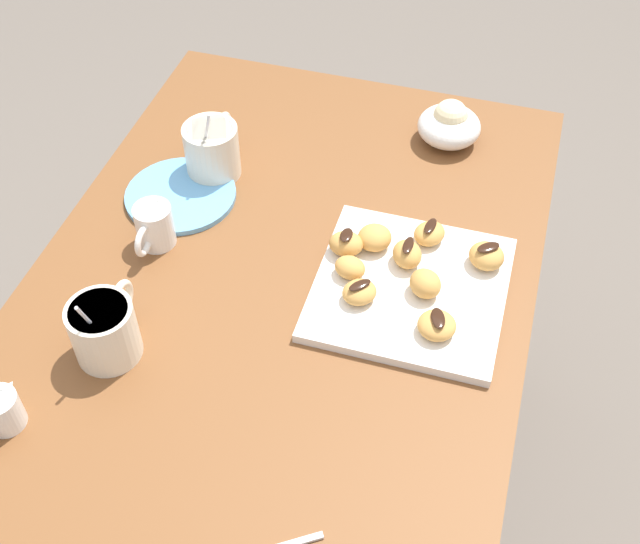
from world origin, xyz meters
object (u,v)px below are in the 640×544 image
Objects in this scene: chocolate_sauce_pitcher at (1,410)px; beignet_6 at (437,325)px; coffee_mug_cream_left at (105,329)px; beignet_5 at (346,244)px; ice_cream_bowl at (449,124)px; beignet_3 at (487,256)px; beignet_1 at (375,238)px; beignet_2 at (425,284)px; beignet_0 at (429,234)px; coffee_mug_cream_right at (212,149)px; pastry_plate_square at (410,288)px; dining_table at (284,332)px; beignet_8 at (407,254)px; beignet_7 at (350,268)px; beignet_4 at (359,292)px; saucer_sky_left at (181,195)px; cream_pitcher_white at (154,225)px.

chocolate_sauce_pitcher is 0.60m from beignet_6.
coffee_mug_cream_left is 0.38m from beignet_5.
beignet_3 is at bearing -159.69° from ice_cream_bowl.
beignet_1 is 0.12m from beignet_2.
beignet_0 is at bearing -62.85° from beignet_5.
pastry_plate_square is at bearing -114.71° from coffee_mug_cream_right.
dining_table is at bearing -37.56° from chocolate_sauce_pitcher.
beignet_8 is (0.00, -0.10, 0.00)m from beignet_5.
beignet_8 is at bearing -68.45° from dining_table.
coffee_mug_cream_left reaches higher than pastry_plate_square.
beignet_7 is (0.22, -0.29, -0.02)m from coffee_mug_cream_left.
beignet_2 is 0.93× the size of beignet_3.
coffee_mug_cream_left reaches higher than beignet_3.
beignet_4 is (-0.02, -0.13, 0.16)m from dining_table.
ice_cream_bowl is at bearing 1.75° from pastry_plate_square.
coffee_mug_cream_right reaches higher than dining_table.
beignet_1 is at bearing 93.47° from beignet_3.
beignet_4 reaches higher than saucer_sky_left.
beignet_7 is (0.37, -0.37, 0.00)m from chocolate_sauce_pitcher.
ice_cream_bowl is 2.03× the size of beignet_6.
chocolate_sauce_pitcher is 1.80× the size of beignet_2.
beignet_6 is (-0.03, -0.12, -0.00)m from beignet_4.
coffee_mug_cream_left reaches higher than chocolate_sauce_pitcher.
cream_pitcher_white is at bearing 90.23° from beignet_2.
dining_table is 22.78× the size of beignet_7.
ice_cream_bowl reaches higher than beignet_8.
coffee_mug_cream_right is at bearing -21.75° from saucer_sky_left.
coffee_mug_cream_left is (-0.23, 0.39, 0.04)m from pastry_plate_square.
chocolate_sauce_pitcher reaches higher than beignet_5.
saucer_sky_left is at bearing 69.42° from beignet_6.
beignet_1 and beignet_8 have the same top height.
coffee_mug_cream_right is 0.39m from beignet_8.
cream_pitcher_white is 0.35m from beignet_1.
ice_cream_bowl is at bearing -16.43° from beignet_5.
coffee_mug_cream_right is at bearing -8.09° from chocolate_sauce_pitcher.
beignet_6 is (-0.05, -0.25, 0.16)m from dining_table.
saucer_sky_left is (0.33, 0.03, -0.05)m from coffee_mug_cream_left.
beignet_2 is 0.11m from beignet_3.
beignet_5 is (0.07, -0.08, 0.17)m from dining_table.
beignet_2 is (-0.07, -0.09, 0.00)m from beignet_1.
beignet_4 is 1.08× the size of beignet_7.
beignet_2 reaches higher than beignet_8.
ice_cream_bowl reaches higher than beignet_0.
pastry_plate_square is at bearing -86.88° from beignet_7.
beignet_6 reaches higher than dining_table.
beignet_0 is 0.13m from beignet_5.
beignet_8 is (0.05, -0.08, 0.00)m from beignet_7.
dining_table is 0.29m from beignet_0.
dining_table is at bearing 122.14° from beignet_0.
saucer_sky_left is 0.41m from beignet_8.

